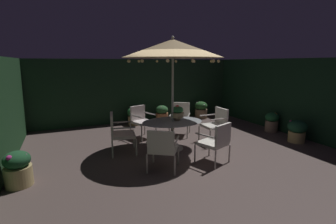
% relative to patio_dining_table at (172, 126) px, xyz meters
% --- Properties ---
extents(ground_plane, '(8.17, 7.83, 0.02)m').
position_rel_patio_dining_table_xyz_m(ground_plane, '(0.13, -0.32, -0.62)').
color(ground_plane, '#52423E').
extents(hedge_backdrop_rear, '(8.17, 0.30, 2.34)m').
position_rel_patio_dining_table_xyz_m(hedge_backdrop_rear, '(0.13, 3.44, 0.57)').
color(hedge_backdrop_rear, '#1A3220').
rests_on(hedge_backdrop_rear, ground_plane).
extents(hedge_backdrop_right, '(0.30, 7.83, 2.34)m').
position_rel_patio_dining_table_xyz_m(hedge_backdrop_right, '(4.06, -0.32, 0.57)').
color(hedge_backdrop_right, black).
rests_on(hedge_backdrop_right, ground_plane).
extents(patio_dining_table, '(1.59, 1.19, 0.74)m').
position_rel_patio_dining_table_xyz_m(patio_dining_table, '(0.00, 0.00, 0.00)').
color(patio_dining_table, '#B6B5A9').
rests_on(patio_dining_table, ground_plane).
extents(patio_umbrella, '(2.48, 2.48, 2.84)m').
position_rel_patio_dining_table_xyz_m(patio_umbrella, '(-0.00, 0.00, 1.94)').
color(patio_umbrella, '#B5B4AA').
rests_on(patio_umbrella, ground_plane).
extents(centerpiece_planter, '(0.34, 0.34, 0.40)m').
position_rel_patio_dining_table_xyz_m(centerpiece_planter, '(0.15, 0.03, 0.35)').
color(centerpiece_planter, tan).
rests_on(centerpiece_planter, patio_dining_table).
extents(patio_chair_north, '(0.70, 0.75, 1.01)m').
position_rel_patio_dining_table_xyz_m(patio_chair_north, '(-1.34, 0.25, -0.03)').
color(patio_chair_north, '#B7B7A7').
rests_on(patio_chair_north, ground_plane).
extents(patio_chair_northeast, '(0.82, 0.83, 0.90)m').
position_rel_patio_dining_table_xyz_m(patio_chair_northeast, '(-0.74, -1.13, -0.08)').
color(patio_chair_northeast, '#BAB2A4').
rests_on(patio_chair_northeast, ground_plane).
extents(patio_chair_east, '(0.74, 0.75, 0.93)m').
position_rel_patio_dining_table_xyz_m(patio_chair_east, '(0.48, -1.26, -0.07)').
color(patio_chair_east, '#BAADA7').
rests_on(patio_chair_east, ground_plane).
extents(patio_chair_southeast, '(0.60, 0.61, 0.97)m').
position_rel_patio_dining_table_xyz_m(patio_chair_southeast, '(1.35, 0.00, -0.03)').
color(patio_chair_southeast, '#BAAFA7').
rests_on(patio_chair_southeast, ground_plane).
extents(patio_chair_south, '(0.82, 0.83, 0.98)m').
position_rel_patio_dining_table_xyz_m(patio_chair_south, '(0.78, 1.12, -0.06)').
color(patio_chair_south, '#B3B4AA').
rests_on(patio_chair_south, ground_plane).
extents(patio_chair_southwest, '(0.72, 0.73, 0.95)m').
position_rel_patio_dining_table_xyz_m(patio_chair_southwest, '(-0.45, 1.27, -0.04)').
color(patio_chair_southwest, '#BAB1AC').
rests_on(patio_chair_southwest, ground_plane).
extents(potted_plant_front_corner, '(0.50, 0.50, 0.68)m').
position_rel_patio_dining_table_xyz_m(potted_plant_front_corner, '(2.56, 2.81, -0.26)').
color(potted_plant_front_corner, '#7D6649').
rests_on(potted_plant_front_corner, ground_plane).
extents(potted_plant_back_center, '(0.43, 0.43, 0.63)m').
position_rel_patio_dining_table_xyz_m(potted_plant_back_center, '(3.64, 0.19, -0.27)').
color(potted_plant_back_center, '#7D6554').
rests_on(potted_plant_back_center, ground_plane).
extents(potted_plant_back_left, '(0.45, 0.45, 0.65)m').
position_rel_patio_dining_table_xyz_m(potted_plant_back_left, '(0.84, 2.77, -0.28)').
color(potted_plant_back_left, '#A6673F').
rests_on(potted_plant_back_left, ground_plane).
extents(potted_plant_left_far, '(0.53, 0.53, 0.64)m').
position_rel_patio_dining_table_xyz_m(potted_plant_left_far, '(-0.19, 2.89, -0.27)').
color(potted_plant_left_far, tan).
rests_on(potted_plant_left_far, ground_plane).
extents(potted_plant_right_far, '(0.47, 0.47, 0.66)m').
position_rel_patio_dining_table_xyz_m(potted_plant_right_far, '(-3.39, -0.66, -0.28)').
color(potted_plant_right_far, tan).
rests_on(potted_plant_right_far, ground_plane).
extents(potted_plant_back_right, '(0.52, 0.52, 0.63)m').
position_rel_patio_dining_table_xyz_m(potted_plant_back_right, '(3.46, -0.90, -0.27)').
color(potted_plant_back_right, tan).
rests_on(potted_plant_back_right, ground_plane).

